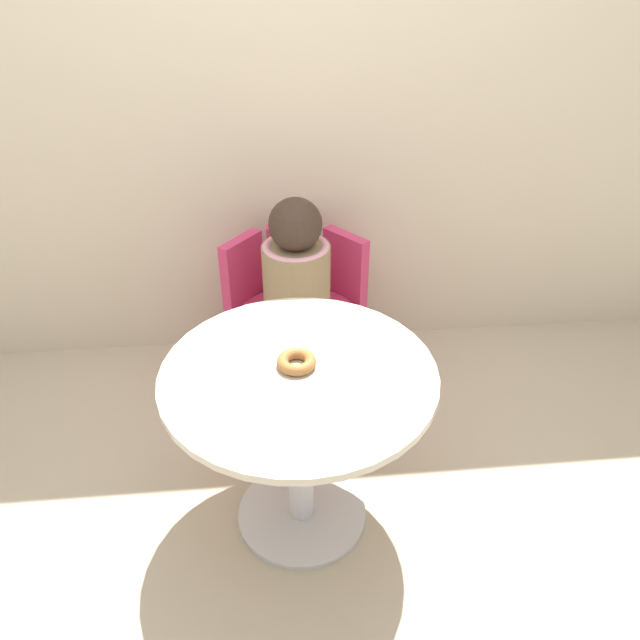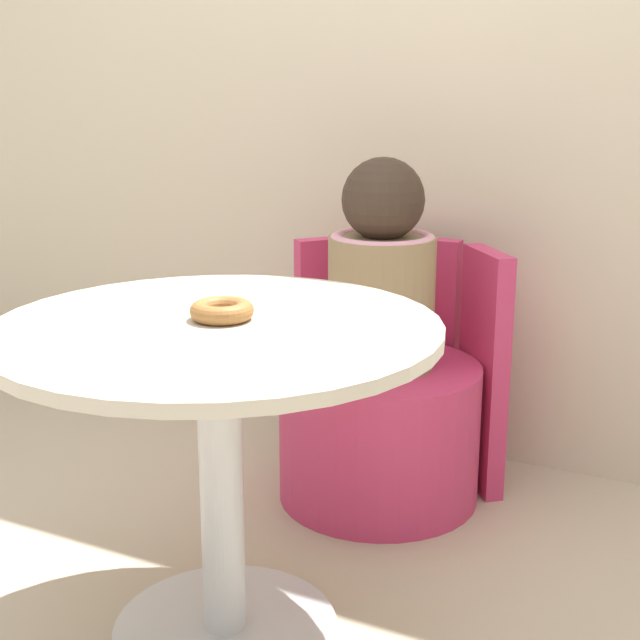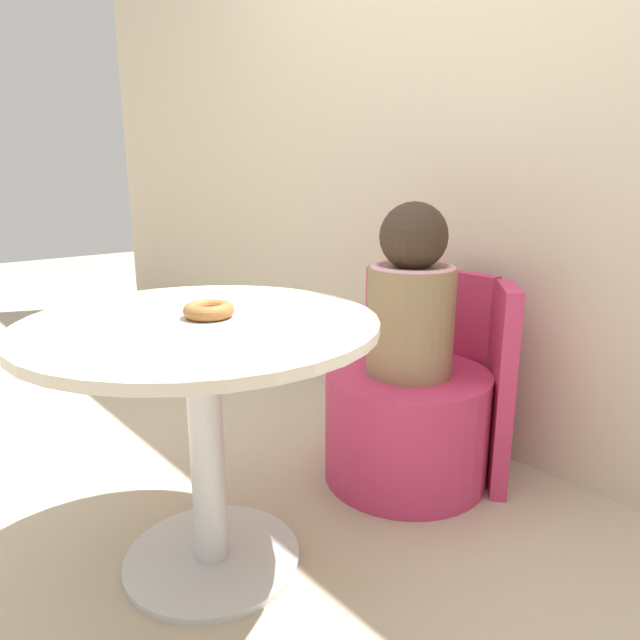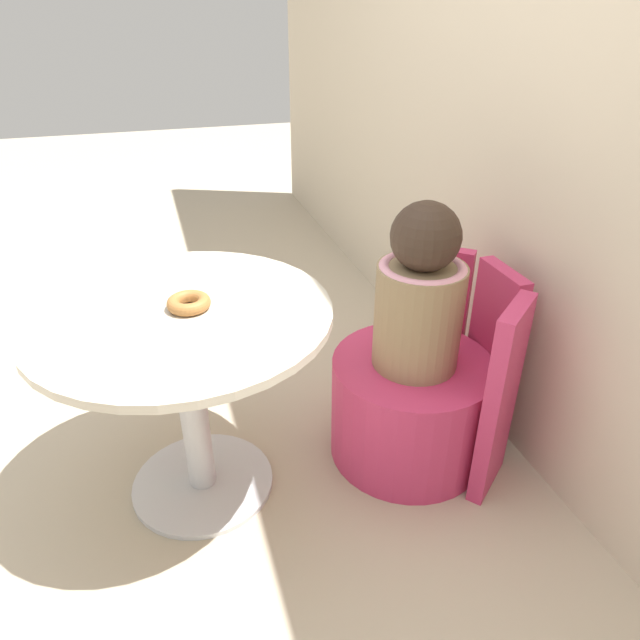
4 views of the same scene
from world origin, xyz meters
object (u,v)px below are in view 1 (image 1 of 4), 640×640
at_px(round_table, 300,411).
at_px(child_figure, 296,267).
at_px(tub_chair, 298,354).
at_px(donut, 297,362).

bearing_deg(round_table, child_figure, 87.04).
distance_m(round_table, tub_chair, 0.77).
distance_m(tub_chair, child_figure, 0.43).
bearing_deg(round_table, tub_chair, 87.04).
bearing_deg(child_figure, tub_chair, 0.00).
distance_m(round_table, child_figure, 0.72).
xyz_separation_m(round_table, tub_chair, (0.04, 0.71, -0.31)).
relative_size(round_table, tub_chair, 1.59).
xyz_separation_m(tub_chair, donut, (-0.04, -0.68, 0.49)).
height_order(round_table, donut, donut).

